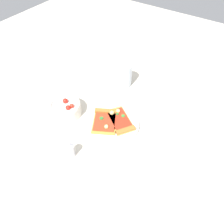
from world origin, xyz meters
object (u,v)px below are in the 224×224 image
(plate, at_px, (112,124))
(paper_napkin, at_px, (179,117))
(salad_bowl, at_px, (66,108))
(pizza_slice_far, at_px, (120,121))
(pizza_slice_near, at_px, (105,120))
(pepper_shaker, at_px, (70,150))
(soda_glass, at_px, (124,75))

(plate, height_order, paper_napkin, plate)
(plate, bearing_deg, salad_bowl, 105.45)
(pizza_slice_far, bearing_deg, plate, 136.76)
(pizza_slice_near, bearing_deg, plate, -78.76)
(paper_napkin, xyz_separation_m, pepper_shaker, (-0.41, 0.26, 0.03))
(plate, height_order, pepper_shaker, pepper_shaker)
(plate, distance_m, paper_napkin, 0.29)
(plate, height_order, pizza_slice_far, pizza_slice_far)
(plate, height_order, salad_bowl, salad_bowl)
(plate, distance_m, pizza_slice_near, 0.04)
(plate, distance_m, salad_bowl, 0.21)
(soda_glass, relative_size, paper_napkin, 0.77)
(pizza_slice_near, distance_m, soda_glass, 0.27)
(pizza_slice_near, xyz_separation_m, pizza_slice_far, (0.03, -0.06, 0.00))
(paper_napkin, bearing_deg, plate, 133.42)
(soda_glass, xyz_separation_m, paper_napkin, (-0.05, -0.32, -0.05))
(pizza_slice_near, relative_size, pepper_shaker, 2.30)
(pizza_slice_near, bearing_deg, soda_glass, 15.36)
(pizza_slice_near, xyz_separation_m, salad_bowl, (-0.05, 0.17, 0.01))
(pizza_slice_far, distance_m, paper_napkin, 0.26)
(pizza_slice_near, distance_m, pepper_shaker, 0.20)
(pizza_slice_near, relative_size, paper_napkin, 1.06)
(plate, xyz_separation_m, salad_bowl, (-0.06, 0.20, 0.02))
(pizza_slice_far, bearing_deg, pizza_slice_near, 118.70)
(salad_bowl, bearing_deg, soda_glass, -17.70)
(salad_bowl, height_order, paper_napkin, salad_bowl)
(paper_napkin, bearing_deg, pepper_shaker, 147.70)
(plate, distance_m, soda_glass, 0.28)
(salad_bowl, bearing_deg, pizza_slice_near, -73.75)
(pizza_slice_far, bearing_deg, salad_bowl, 109.50)
(salad_bowl, height_order, soda_glass, soda_glass)
(pizza_slice_far, relative_size, soda_glass, 1.42)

